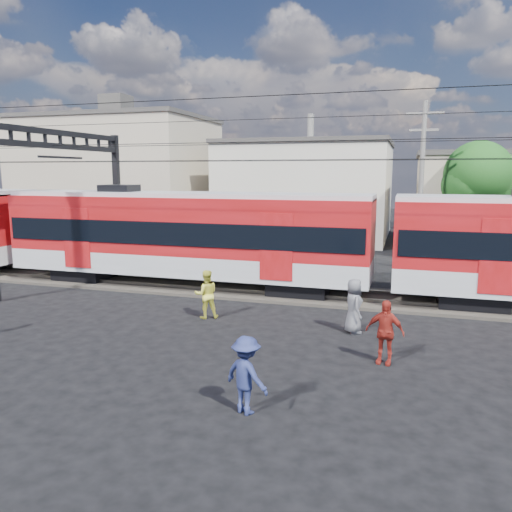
# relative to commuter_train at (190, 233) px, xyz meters

# --- Properties ---
(ground) EXTENTS (120.00, 120.00, 0.00)m
(ground) POSITION_rel_commuter_train_xyz_m (3.61, -8.00, -2.40)
(ground) COLOR black
(ground) RESTS_ON ground
(track_bed) EXTENTS (70.00, 3.40, 0.12)m
(track_bed) POSITION_rel_commuter_train_xyz_m (3.61, 0.00, -2.34)
(track_bed) COLOR #2D2823
(track_bed) RESTS_ON ground
(rail_near) EXTENTS (70.00, 0.12, 0.12)m
(rail_near) POSITION_rel_commuter_train_xyz_m (3.61, -0.75, -2.22)
(rail_near) COLOR #59544C
(rail_near) RESTS_ON track_bed
(rail_far) EXTENTS (70.00, 0.12, 0.12)m
(rail_far) POSITION_rel_commuter_train_xyz_m (3.61, 0.75, -2.22)
(rail_far) COLOR #59544C
(rail_far) RESTS_ON track_bed
(commuter_train) EXTENTS (50.30, 3.08, 4.17)m
(commuter_train) POSITION_rel_commuter_train_xyz_m (0.00, 0.00, 0.00)
(commuter_train) COLOR black
(commuter_train) RESTS_ON ground
(catenary) EXTENTS (70.00, 9.30, 7.52)m
(catenary) POSITION_rel_commuter_train_xyz_m (-5.04, -0.00, 2.73)
(catenary) COLOR black
(catenary) RESTS_ON ground
(building_west) EXTENTS (14.28, 10.20, 9.30)m
(building_west) POSITION_rel_commuter_train_xyz_m (-13.39, 16.00, 2.25)
(building_west) COLOR tan
(building_west) RESTS_ON ground
(building_midwest) EXTENTS (12.24, 12.24, 7.30)m
(building_midwest) POSITION_rel_commuter_train_xyz_m (1.61, 19.00, 1.25)
(building_midwest) COLOR #BBB6A3
(building_midwest) RESTS_ON ground
(utility_pole_mid) EXTENTS (1.80, 0.24, 8.50)m
(utility_pole_mid) POSITION_rel_commuter_train_xyz_m (9.61, 7.00, 2.13)
(utility_pole_mid) COLOR slate
(utility_pole_mid) RESTS_ON ground
(tree_near) EXTENTS (3.82, 3.64, 6.72)m
(tree_near) POSITION_rel_commuter_train_xyz_m (12.80, 10.09, 2.26)
(tree_near) COLOR #382619
(tree_near) RESTS_ON ground
(pedestrian_b) EXTENTS (1.03, 0.96, 1.70)m
(pedestrian_b) POSITION_rel_commuter_train_xyz_m (2.46, -4.16, -1.55)
(pedestrian_b) COLOR #D2CF41
(pedestrian_b) RESTS_ON ground
(pedestrian_c) EXTENTS (1.25, 1.02, 1.68)m
(pedestrian_c) POSITION_rel_commuter_train_xyz_m (5.94, -10.38, -1.56)
(pedestrian_c) COLOR navy
(pedestrian_c) RESTS_ON ground
(pedestrian_d) EXTENTS (1.07, 0.59, 1.74)m
(pedestrian_d) POSITION_rel_commuter_train_xyz_m (8.60, -6.68, -1.53)
(pedestrian_d) COLOR maroon
(pedestrian_d) RESTS_ON ground
(pedestrian_e) EXTENTS (0.84, 1.00, 1.74)m
(pedestrian_e) POSITION_rel_commuter_train_xyz_m (7.54, -4.30, -1.53)
(pedestrian_e) COLOR #535358
(pedestrian_e) RESTS_ON ground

